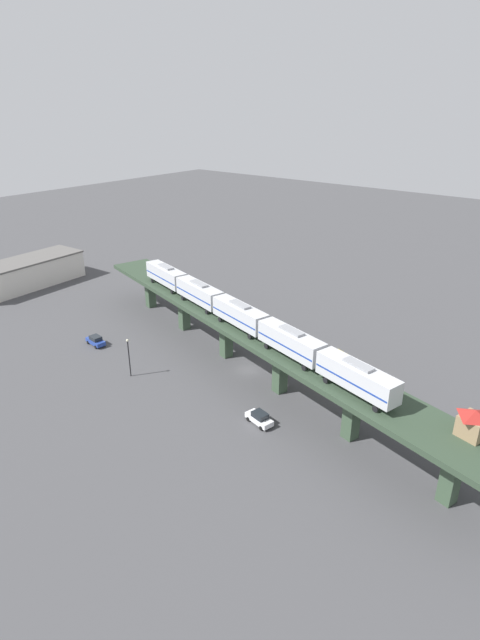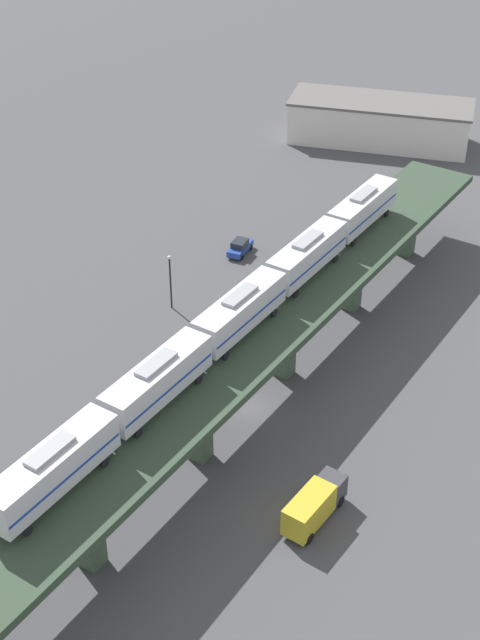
% 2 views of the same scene
% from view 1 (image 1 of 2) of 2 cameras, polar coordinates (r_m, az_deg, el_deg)
% --- Properties ---
extents(ground_plane, '(400.00, 400.00, 0.00)m').
position_cam_1_polar(ground_plane, '(87.20, 0.88, -5.72)').
color(ground_plane, '#424244').
extents(elevated_viaduct, '(31.58, 91.10, 8.23)m').
position_cam_1_polar(elevated_viaduct, '(83.83, 0.99, -1.57)').
color(elevated_viaduct, '#2C3D2C').
rests_on(elevated_viaduct, ground).
extents(subway_train, '(18.62, 61.05, 4.45)m').
position_cam_1_polar(subway_train, '(81.94, 0.00, 0.67)').
color(subway_train, silver).
rests_on(subway_train, elevated_viaduct).
extents(signal_hut, '(3.93, 3.93, 3.40)m').
position_cam_1_polar(signal_hut, '(62.41, 25.14, -10.55)').
color(signal_hut, '#8C7251').
rests_on(signal_hut, elevated_viaduct).
extents(street_car_blue, '(2.29, 4.56, 1.89)m').
position_cam_1_polar(street_car_blue, '(99.29, -16.17, -2.27)').
color(street_car_blue, '#233D93').
rests_on(street_car_blue, ground).
extents(street_car_white, '(2.70, 4.68, 1.89)m').
position_cam_1_polar(street_car_white, '(73.38, 2.23, -11.13)').
color(street_car_white, silver).
rests_on(street_car_white, ground).
extents(delivery_truck, '(4.26, 7.54, 3.20)m').
position_cam_1_polar(delivery_truck, '(87.84, 11.32, -4.68)').
color(delivery_truck, '#333338').
rests_on(delivery_truck, ground).
extents(street_lamp, '(0.44, 0.44, 6.94)m').
position_cam_1_polar(street_lamp, '(85.44, -12.59, -3.87)').
color(street_lamp, black).
rests_on(street_lamp, ground).
extents(warehouse_building, '(29.17, 12.04, 6.80)m').
position_cam_1_polar(warehouse_building, '(136.48, -23.28, 4.94)').
color(warehouse_building, beige).
rests_on(warehouse_building, ground).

